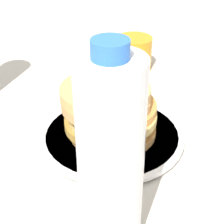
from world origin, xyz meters
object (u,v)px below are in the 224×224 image
(plate, at_px, (112,136))
(pancake_stack, at_px, (109,111))
(juice_glass, at_px, (134,53))
(water_bottle_mid, at_px, (110,159))

(plate, distance_m, pancake_stack, 0.05)
(pancake_stack, height_order, juice_glass, pancake_stack)
(pancake_stack, xyz_separation_m, juice_glass, (-0.19, 0.21, -0.02))
(plate, height_order, juice_glass, juice_glass)
(plate, relative_size, juice_glass, 3.00)
(juice_glass, bearing_deg, water_bottle_mid, -43.27)
(pancake_stack, relative_size, juice_glass, 1.94)
(plate, xyz_separation_m, pancake_stack, (-0.00, -0.00, 0.05))
(plate, relative_size, water_bottle_mid, 0.95)
(water_bottle_mid, bearing_deg, pancake_stack, 143.72)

